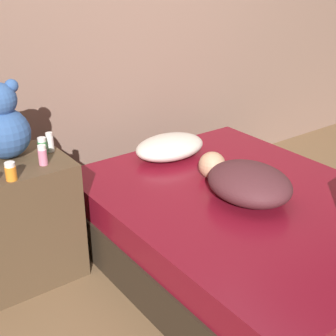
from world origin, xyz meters
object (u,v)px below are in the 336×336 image
(teddy_bear, at_px, (4,125))
(bottle_orange, at_px, (11,171))
(bottle_white, at_px, (50,142))
(bottle_green, at_px, (42,146))
(pillow, at_px, (170,147))
(person_lying, at_px, (246,181))
(bottle_pink, at_px, (43,155))

(teddy_bear, distance_m, bottle_orange, 0.32)
(teddy_bear, xyz_separation_m, bottle_white, (0.21, -0.06, -0.12))
(bottle_green, bearing_deg, bottle_white, 23.17)
(bottle_orange, bearing_deg, bottle_green, 39.90)
(teddy_bear, relative_size, bottle_orange, 4.52)
(teddy_bear, xyz_separation_m, bottle_orange, (-0.08, -0.28, -0.13))
(teddy_bear, height_order, bottle_green, teddy_bear)
(bottle_white, bearing_deg, bottle_green, -156.83)
(pillow, height_order, bottle_orange, bottle_orange)
(bottle_green, bearing_deg, teddy_bear, 153.14)
(person_lying, xyz_separation_m, bottle_orange, (-1.09, 0.44, 0.19))
(person_lying, xyz_separation_m, bottle_pink, (-0.90, 0.52, 0.20))
(bottle_white, distance_m, bottle_green, 0.06)
(pillow, relative_size, bottle_white, 4.55)
(bottle_pink, height_order, bottle_orange, bottle_pink)
(bottle_white, relative_size, bottle_green, 1.10)
(teddy_bear, distance_m, bottle_green, 0.22)
(person_lying, height_order, bottle_white, bottle_white)
(bottle_white, height_order, bottle_orange, bottle_white)
(pillow, bearing_deg, bottle_green, -177.79)
(bottle_pink, bearing_deg, bottle_green, 68.04)
(pillow, relative_size, person_lying, 0.74)
(bottle_white, relative_size, bottle_orange, 1.19)
(teddy_bear, bearing_deg, bottle_pink, -61.29)
(bottle_white, xyz_separation_m, bottle_orange, (-0.29, -0.22, -0.01))
(person_lying, relative_size, bottle_green, 6.80)
(pillow, bearing_deg, person_lying, -89.49)
(person_lying, bearing_deg, pillow, 93.25)
(person_lying, xyz_separation_m, teddy_bear, (-1.01, 0.72, 0.32))
(bottle_green, bearing_deg, person_lying, -36.94)
(person_lying, bearing_deg, bottle_pink, 152.68)
(bottle_pink, xyz_separation_m, bottle_white, (0.10, 0.14, 0.00))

